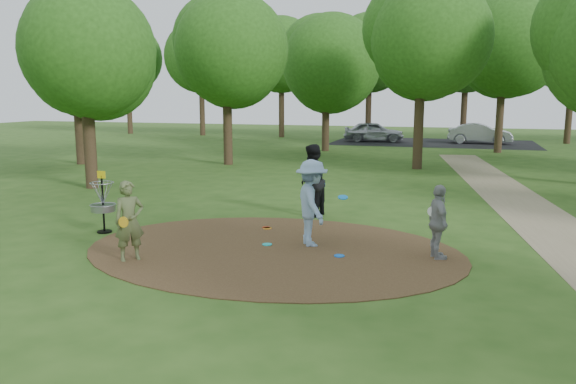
# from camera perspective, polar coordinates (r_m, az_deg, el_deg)

# --- Properties ---
(ground) EXTENTS (100.00, 100.00, 0.00)m
(ground) POSITION_cam_1_polar(r_m,az_deg,el_deg) (12.43, -1.63, -5.91)
(ground) COLOR #2D5119
(ground) RESTS_ON ground
(dirt_clearing) EXTENTS (8.40, 8.40, 0.02)m
(dirt_clearing) POSITION_cam_1_polar(r_m,az_deg,el_deg) (12.43, -1.63, -5.87)
(dirt_clearing) COLOR #47301C
(dirt_clearing) RESTS_ON ground
(parking_lot) EXTENTS (14.00, 8.00, 0.01)m
(parking_lot) POSITION_cam_1_polar(r_m,az_deg,el_deg) (41.51, 14.51, 4.88)
(parking_lot) COLOR black
(parking_lot) RESTS_ON ground
(player_observer_with_disc) EXTENTS (0.71, 0.71, 1.66)m
(player_observer_with_disc) POSITION_cam_1_polar(r_m,az_deg,el_deg) (11.91, -15.82, -2.87)
(player_observer_with_disc) COLOR #5D693D
(player_observer_with_disc) RESTS_ON ground
(player_throwing_with_disc) EXTENTS (1.47, 1.46, 1.96)m
(player_throwing_with_disc) POSITION_cam_1_polar(r_m,az_deg,el_deg) (12.57, 2.43, -1.14)
(player_throwing_with_disc) COLOR #89AACD
(player_throwing_with_disc) RESTS_ON ground
(player_walking_with_disc) EXTENTS (0.91, 1.09, 2.03)m
(player_walking_with_disc) POSITION_cam_1_polar(r_m,az_deg,el_deg) (15.63, 2.43, 1.16)
(player_walking_with_disc) COLOR black
(player_walking_with_disc) RESTS_ON ground
(player_waiting_with_disc) EXTENTS (0.69, 0.99, 1.57)m
(player_waiting_with_disc) POSITION_cam_1_polar(r_m,az_deg,el_deg) (11.98, 15.02, -2.98)
(player_waiting_with_disc) COLOR #97989A
(player_waiting_with_disc) RESTS_ON ground
(disc_ground_cyan) EXTENTS (0.22, 0.22, 0.02)m
(disc_ground_cyan) POSITION_cam_1_polar(r_m,az_deg,el_deg) (12.78, -2.13, -5.34)
(disc_ground_cyan) COLOR #1AC9D0
(disc_ground_cyan) RESTS_ON dirt_clearing
(disc_ground_blue) EXTENTS (0.22, 0.22, 0.02)m
(disc_ground_blue) POSITION_cam_1_polar(r_m,az_deg,el_deg) (11.94, 5.23, -6.47)
(disc_ground_blue) COLOR blue
(disc_ground_blue) RESTS_ON dirt_clearing
(disc_ground_red) EXTENTS (0.22, 0.22, 0.02)m
(disc_ground_red) POSITION_cam_1_polar(r_m,az_deg,el_deg) (14.36, -2.22, -3.63)
(disc_ground_red) COLOR #B62912
(disc_ground_red) RESTS_ON dirt_clearing
(car_left) EXTENTS (4.52, 2.37, 1.47)m
(car_left) POSITION_cam_1_polar(r_m,az_deg,el_deg) (41.53, 8.69, 6.09)
(car_left) COLOR #AEB0B7
(car_left) RESTS_ON ground
(car_right) EXTENTS (4.33, 1.59, 1.42)m
(car_right) POSITION_cam_1_polar(r_m,az_deg,el_deg) (41.53, 18.92, 5.64)
(car_right) COLOR #96999D
(car_right) RESTS_ON ground
(disc_ground_orange) EXTENTS (0.22, 0.22, 0.02)m
(disc_ground_orange) POSITION_cam_1_polar(r_m,az_deg,el_deg) (14.29, -2.11, -3.70)
(disc_ground_orange) COLOR orange
(disc_ground_orange) RESTS_ON dirt_clearing
(disc_golf_basket) EXTENTS (0.63, 0.63, 1.54)m
(disc_golf_basket) POSITION_cam_1_polar(r_m,az_deg,el_deg) (14.53, -18.31, -0.56)
(disc_golf_basket) COLOR black
(disc_golf_basket) RESTS_ON ground
(tree_ring) EXTENTS (37.29, 45.16, 9.04)m
(tree_ring) POSITION_cam_1_polar(r_m,az_deg,el_deg) (21.46, 14.53, 14.44)
(tree_ring) COLOR #332316
(tree_ring) RESTS_ON ground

